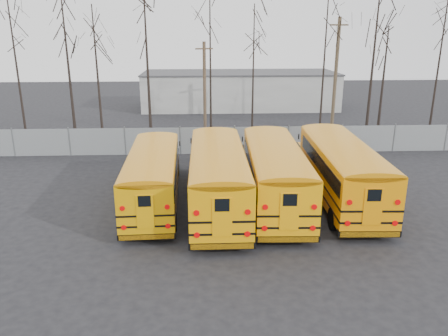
{
  "coord_description": "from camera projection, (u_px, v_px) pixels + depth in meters",
  "views": [
    {
      "loc": [
        -2.3,
        -19.2,
        8.79
      ],
      "look_at": [
        -1.21,
        3.38,
        1.6
      ],
      "focal_mm": 35.0,
      "sensor_mm": 36.0,
      "label": 1
    }
  ],
  "objects": [
    {
      "name": "tree_4",
      "position": [
        210.0,
        61.0,
        33.66
      ],
      "size": [
        0.26,
        0.26,
        12.96
      ],
      "primitive_type": "cone",
      "color": "black",
      "rests_on": "ground"
    },
    {
      "name": "utility_pole_right",
      "position": [
        336.0,
        75.0,
        37.97
      ],
      "size": [
        1.7,
        0.65,
        9.82
      ],
      "rotation": [
        0.0,
        0.0,
        0.3
      ],
      "color": "brown",
      "rests_on": "ground"
    },
    {
      "name": "tree_2",
      "position": [
        98.0,
        78.0,
        32.81
      ],
      "size": [
        0.26,
        0.26,
        10.55
      ],
      "primitive_type": "cone",
      "color": "black",
      "rests_on": "ground"
    },
    {
      "name": "bus_a",
      "position": [
        153.0,
        173.0,
        22.5
      ],
      "size": [
        2.81,
        10.75,
        2.99
      ],
      "rotation": [
        0.0,
        0.0,
        0.03
      ],
      "color": "black",
      "rests_on": "ground"
    },
    {
      "name": "tree_1",
      "position": [
        68.0,
        67.0,
        35.19
      ],
      "size": [
        0.26,
        0.26,
        11.77
      ],
      "primitive_type": "cone",
      "color": "black",
      "rests_on": "ground"
    },
    {
      "name": "tree_6",
      "position": [
        324.0,
        66.0,
        33.11
      ],
      "size": [
        0.26,
        0.26,
        12.27
      ],
      "primitive_type": "cone",
      "color": "black",
      "rests_on": "ground"
    },
    {
      "name": "tree_0",
      "position": [
        16.0,
        61.0,
        34.68
      ],
      "size": [
        0.26,
        0.26,
        12.82
      ],
      "primitive_type": "cone",
      "color": "black",
      "rests_on": "ground"
    },
    {
      "name": "bus_b",
      "position": [
        218.0,
        172.0,
        22.04
      ],
      "size": [
        2.72,
        11.75,
        3.28
      ],
      "rotation": [
        0.0,
        0.0,
        -0.0
      ],
      "color": "black",
      "rests_on": "ground"
    },
    {
      "name": "tree_8",
      "position": [
        383.0,
        83.0,
        36.54
      ],
      "size": [
        0.26,
        0.26,
        9.06
      ],
      "primitive_type": "cone",
      "color": "black",
      "rests_on": "ground"
    },
    {
      "name": "fence",
      "position": [
        235.0,
        140.0,
        32.17
      ],
      "size": [
        40.0,
        0.04,
        2.0
      ],
      "primitive_type": "cube",
      "color": "gray",
      "rests_on": "ground"
    },
    {
      "name": "tree_9",
      "position": [
        439.0,
        60.0,
        36.3
      ],
      "size": [
        0.26,
        0.26,
        12.79
      ],
      "primitive_type": "cone",
      "color": "black",
      "rests_on": "ground"
    },
    {
      "name": "tree_3",
      "position": [
        148.0,
        69.0,
        32.8
      ],
      "size": [
        0.26,
        0.26,
        11.88
      ],
      "primitive_type": "cone",
      "color": "black",
      "rests_on": "ground"
    },
    {
      "name": "distant_building",
      "position": [
        239.0,
        90.0,
        51.0
      ],
      "size": [
        22.0,
        8.0,
        4.0
      ],
      "primitive_type": "cube",
      "color": "beige",
      "rests_on": "ground"
    },
    {
      "name": "ground",
      "position": [
        252.0,
        220.0,
        21.05
      ],
      "size": [
        120.0,
        120.0,
        0.0
      ],
      "primitive_type": "plane",
      "color": "black",
      "rests_on": "ground"
    },
    {
      "name": "bus_c",
      "position": [
        274.0,
        169.0,
        22.57
      ],
      "size": [
        3.1,
        11.68,
        3.24
      ],
      "rotation": [
        0.0,
        0.0,
        -0.04
      ],
      "color": "black",
      "rests_on": "ground"
    },
    {
      "name": "bus_d",
      "position": [
        341.0,
        166.0,
        23.05
      ],
      "size": [
        3.17,
        11.8,
        3.27
      ],
      "rotation": [
        0.0,
        0.0,
        -0.04
      ],
      "color": "black",
      "rests_on": "ground"
    },
    {
      "name": "tree_7",
      "position": [
        373.0,
        65.0,
        33.87
      ],
      "size": [
        0.26,
        0.26,
        12.28
      ],
      "primitive_type": "cone",
      "color": "black",
      "rests_on": "ground"
    },
    {
      "name": "tree_5",
      "position": [
        253.0,
        78.0,
        33.01
      ],
      "size": [
        0.26,
        0.26,
        10.59
      ],
      "primitive_type": "cone",
      "color": "black",
      "rests_on": "ground"
    },
    {
      "name": "utility_pole_left",
      "position": [
        205.0,
        93.0,
        34.15
      ],
      "size": [
        1.36,
        0.59,
        7.93
      ],
      "rotation": [
        0.0,
        0.0,
        0.36
      ],
      "color": "brown",
      "rests_on": "ground"
    }
  ]
}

